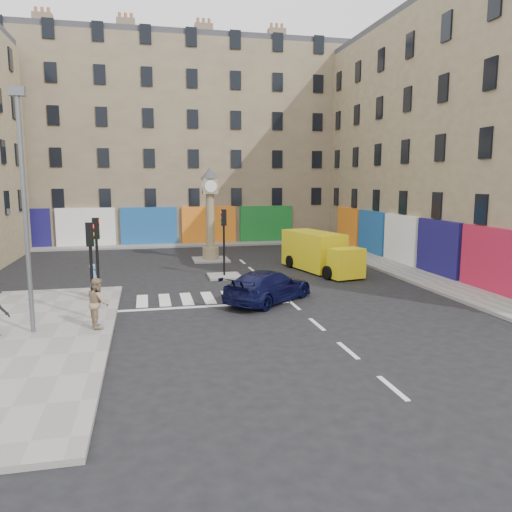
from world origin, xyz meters
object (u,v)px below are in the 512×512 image
object	(u,v)px
clock_pillar	(210,208)
traffic_light_island	(224,231)
traffic_light_left_far	(97,247)
navy_sedan	(268,286)
lamp_post	(24,199)
pedestrian_tan	(98,303)
pedestrian_blue	(94,281)
yellow_van	(319,252)
traffic_light_left_near	(91,255)

from	to	relation	value
clock_pillar	traffic_light_island	bearing A→B (deg)	-90.00
traffic_light_left_far	navy_sedan	xyz separation A→B (m)	(7.36, -0.72, -1.90)
traffic_light_left_far	lamp_post	xyz separation A→B (m)	(-1.90, -3.80, 2.17)
clock_pillar	pedestrian_tan	size ratio (longest dim) A/B	3.36
lamp_post	pedestrian_blue	xyz separation A→B (m)	(1.59, 5.01, -3.87)
traffic_light_left_far	clock_pillar	size ratio (longest dim) A/B	0.61
traffic_light_left_far	traffic_light_island	world-z (taller)	traffic_light_left_far
clock_pillar	pedestrian_blue	bearing A→B (deg)	-122.96
traffic_light_left_far	pedestrian_blue	distance (m)	2.11
clock_pillar	pedestrian_blue	world-z (taller)	clock_pillar
traffic_light_island	pedestrian_blue	world-z (taller)	traffic_light_island
yellow_van	pedestrian_blue	xyz separation A→B (m)	(-12.44, -4.83, -0.22)
navy_sedan	pedestrian_tan	distance (m)	7.66
lamp_post	yellow_van	bearing A→B (deg)	35.04
lamp_post	navy_sedan	world-z (taller)	lamp_post
lamp_post	navy_sedan	distance (m)	10.57
traffic_light_left_far	clock_pillar	world-z (taller)	clock_pillar
pedestrian_tan	traffic_light_left_near	bearing A→B (deg)	-1.65
lamp_post	clock_pillar	bearing A→B (deg)	61.65
traffic_light_island	pedestrian_blue	distance (m)	8.00
lamp_post	clock_pillar	xyz separation A→B (m)	(8.20, 15.20, -1.24)
traffic_light_left_near	pedestrian_blue	world-z (taller)	traffic_light_left_near
yellow_van	pedestrian_tan	size ratio (longest dim) A/B	3.63
traffic_light_island	lamp_post	distance (m)	12.52
traffic_light_left_near	pedestrian_blue	xyz separation A→B (m)	(-0.31, 3.61, -1.70)
traffic_light_island	pedestrian_tan	distance (m)	10.99
lamp_post	pedestrian_blue	world-z (taller)	lamp_post
traffic_light_left_far	clock_pillar	bearing A→B (deg)	61.06
navy_sedan	yellow_van	xyz separation A→B (m)	(4.78, 6.76, 0.43)
traffic_light_left_far	traffic_light_island	xyz separation A→B (m)	(6.30, 5.40, -0.03)
traffic_light_island	pedestrian_blue	xyz separation A→B (m)	(-6.61, -4.19, -1.67)
clock_pillar	pedestrian_tan	world-z (taller)	clock_pillar
traffic_light_left_far	yellow_van	bearing A→B (deg)	26.46
traffic_light_left_near	traffic_light_island	bearing A→B (deg)	51.07
traffic_light_island	lamp_post	world-z (taller)	lamp_post
traffic_light_left_far	pedestrian_blue	bearing A→B (deg)	104.18
traffic_light_left_near	traffic_light_island	distance (m)	10.03
yellow_van	traffic_light_left_far	bearing A→B (deg)	-166.17
traffic_light_left_far	navy_sedan	world-z (taller)	traffic_light_left_far
traffic_light_left_near	lamp_post	size ratio (longest dim) A/B	0.45
traffic_light_left_near	traffic_light_left_far	bearing A→B (deg)	90.00
navy_sedan	lamp_post	bearing A→B (deg)	67.40
pedestrian_blue	traffic_light_left_near	bearing A→B (deg)	-172.53
traffic_light_left_near	pedestrian_blue	size ratio (longest dim) A/B	2.40
traffic_light_island	pedestrian_tan	xyz separation A→B (m)	(-6.00, -9.08, -1.53)
navy_sedan	yellow_van	size ratio (longest dim) A/B	0.75
traffic_light_island	navy_sedan	size ratio (longest dim) A/B	0.75
traffic_light_left_near	pedestrian_tan	xyz separation A→B (m)	(0.30, -1.28, -1.56)
traffic_light_island	clock_pillar	distance (m)	6.07
pedestrian_blue	pedestrian_tan	xyz separation A→B (m)	(0.61, -4.89, 0.14)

